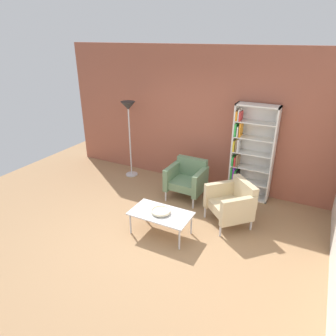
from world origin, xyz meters
TOP-DOWN VIEW (x-y plane):
  - ground_plane at (0.00, 0.00)m, footprint 8.32×8.32m
  - brick_back_panel at (0.00, 2.46)m, footprint 6.40×0.12m
  - bookshelf_tall at (1.17, 2.25)m, footprint 0.80×0.30m
  - coffee_table_low at (0.26, 0.28)m, footprint 1.00×0.56m
  - decorative_bowl at (0.26, 0.28)m, footprint 0.32×0.32m
  - armchair_by_bookshelf at (0.13, 1.64)m, footprint 0.73×0.67m
  - armchair_spare_guest at (1.20, 1.13)m, footprint 0.95×0.95m
  - floor_lamp_torchiere at (-1.47, 2.00)m, footprint 0.32×0.32m

SIDE VIEW (x-z plane):
  - ground_plane at x=0.00m, z-range 0.00..0.00m
  - coffee_table_low at x=0.26m, z-range 0.17..0.57m
  - armchair_by_bookshelf at x=0.13m, z-range 0.02..0.80m
  - armchair_spare_guest at x=1.20m, z-range 0.02..0.80m
  - decorative_bowl at x=0.26m, z-range 0.41..0.46m
  - bookshelf_tall at x=1.17m, z-range -0.02..1.88m
  - floor_lamp_torchiere at x=-1.47m, z-range 0.58..2.32m
  - brick_back_panel at x=0.00m, z-range 0.00..2.90m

